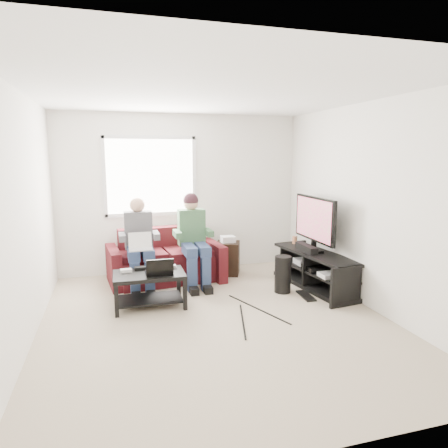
% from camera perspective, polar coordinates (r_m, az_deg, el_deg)
% --- Properties ---
extents(floor, '(4.50, 4.50, 0.00)m').
position_cam_1_polar(floor, '(4.87, -1.13, -13.62)').
color(floor, tan).
rests_on(floor, ground).
extents(ceiling, '(4.50, 4.50, 0.00)m').
position_cam_1_polar(ceiling, '(4.52, -1.25, 18.23)').
color(ceiling, white).
rests_on(ceiling, wall_back).
extents(wall_back, '(4.50, 0.00, 4.50)m').
position_cam_1_polar(wall_back, '(6.70, -6.11, 4.30)').
color(wall_back, white).
rests_on(wall_back, floor).
extents(wall_front, '(4.50, 0.00, 4.50)m').
position_cam_1_polar(wall_front, '(2.45, 12.41, -5.55)').
color(wall_front, white).
rests_on(wall_front, floor).
extents(wall_left, '(0.00, 4.50, 4.50)m').
position_cam_1_polar(wall_left, '(4.46, -26.91, 0.50)').
color(wall_left, white).
rests_on(wall_left, floor).
extents(wall_right, '(0.00, 4.50, 4.50)m').
position_cam_1_polar(wall_right, '(5.38, 19.89, 2.42)').
color(wall_right, white).
rests_on(wall_right, floor).
extents(window, '(1.48, 0.04, 1.28)m').
position_cam_1_polar(window, '(6.60, -10.45, 6.72)').
color(window, white).
rests_on(window, wall_back).
extents(sofa, '(1.79, 0.95, 0.80)m').
position_cam_1_polar(sofa, '(6.32, -8.42, -5.29)').
color(sofa, '#4B1213').
rests_on(sofa, floor).
extents(person_left, '(0.40, 0.70, 1.33)m').
position_cam_1_polar(person_left, '(5.91, -12.00, -2.26)').
color(person_left, navy).
rests_on(person_left, sofa).
extents(person_right, '(0.40, 0.71, 1.37)m').
position_cam_1_polar(person_right, '(6.02, -4.42, -1.26)').
color(person_right, navy).
rests_on(person_right, sofa).
extents(laptop_silver, '(0.34, 0.25, 0.24)m').
position_cam_1_polar(laptop_silver, '(5.68, -11.81, -3.02)').
color(laptop_silver, silver).
rests_on(laptop_silver, person_left).
extents(coffee_table, '(0.91, 0.56, 0.45)m').
position_cam_1_polar(coffee_table, '(5.27, -10.63, -8.12)').
color(coffee_table, black).
rests_on(coffee_table, floor).
extents(laptop_black, '(0.36, 0.27, 0.24)m').
position_cam_1_polar(laptop_black, '(5.14, -9.28, -5.78)').
color(laptop_black, black).
rests_on(laptop_black, coffee_table).
extents(controller_a, '(0.15, 0.10, 0.04)m').
position_cam_1_polar(controller_a, '(5.33, -13.81, -6.49)').
color(controller_a, silver).
rests_on(controller_a, coffee_table).
extents(controller_b, '(0.14, 0.10, 0.04)m').
position_cam_1_polar(controller_b, '(5.39, -11.92, -6.21)').
color(controller_b, black).
rests_on(controller_b, coffee_table).
extents(controller_c, '(0.14, 0.09, 0.04)m').
position_cam_1_polar(controller_c, '(5.40, -7.64, -6.05)').
color(controller_c, gray).
rests_on(controller_c, coffee_table).
extents(tv_stand, '(0.70, 1.66, 0.53)m').
position_cam_1_polar(tv_stand, '(6.08, 13.01, -6.68)').
color(tv_stand, black).
rests_on(tv_stand, floor).
extents(tv, '(0.12, 1.10, 0.81)m').
position_cam_1_polar(tv, '(6.00, 12.81, 0.50)').
color(tv, black).
rests_on(tv, tv_stand).
extents(soundbar, '(0.12, 0.50, 0.10)m').
position_cam_1_polar(soundbar, '(6.02, 11.68, -3.40)').
color(soundbar, black).
rests_on(soundbar, tv_stand).
extents(drink_cup, '(0.08, 0.08, 0.12)m').
position_cam_1_polar(drink_cup, '(6.51, 10.08, -2.26)').
color(drink_cup, '#B1704C').
rests_on(drink_cup, tv_stand).
extents(console_white, '(0.30, 0.22, 0.06)m').
position_cam_1_polar(console_white, '(5.73, 14.98, -7.03)').
color(console_white, silver).
rests_on(console_white, tv_stand).
extents(console_grey, '(0.34, 0.26, 0.08)m').
position_cam_1_polar(console_grey, '(6.31, 11.73, -5.24)').
color(console_grey, gray).
rests_on(console_grey, tv_stand).
extents(console_black, '(0.38, 0.30, 0.07)m').
position_cam_1_polar(console_black, '(6.02, 13.27, -6.09)').
color(console_black, black).
rests_on(console_black, tv_stand).
extents(subwoofer, '(0.23, 0.23, 0.53)m').
position_cam_1_polar(subwoofer, '(5.78, 8.40, -7.12)').
color(subwoofer, black).
rests_on(subwoofer, floor).
extents(keyboard_floor, '(0.18, 0.43, 0.02)m').
position_cam_1_polar(keyboard_floor, '(5.74, 11.62, -10.00)').
color(keyboard_floor, black).
rests_on(keyboard_floor, floor).
extents(end_table, '(0.36, 0.36, 0.64)m').
position_cam_1_polar(end_table, '(6.56, 0.56, -4.76)').
color(end_table, black).
rests_on(end_table, floor).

